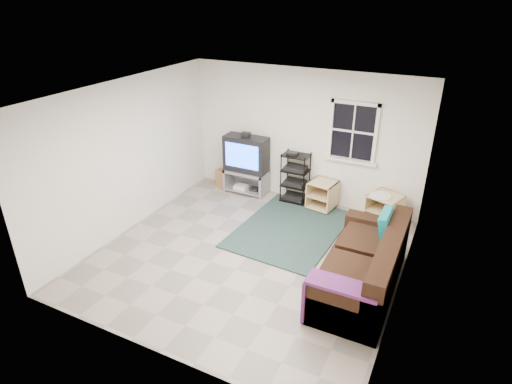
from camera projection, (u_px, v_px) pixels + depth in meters
The scene contains 8 objects.
room at pixel (353, 136), 7.71m from camera, with size 4.60×4.62×4.60m.
tv_unit at pixel (246, 160), 8.69m from camera, with size 0.89×0.44×1.31m.
av_rack at pixel (295, 181), 8.42m from camera, with size 0.52×0.37×1.03m.
side_table_left at pixel (323, 194), 8.23m from camera, with size 0.55×0.55×0.56m.
side_table_right at pixel (385, 207), 7.65m from camera, with size 0.66×0.66×0.61m.
sofa at pixel (364, 268), 5.98m from camera, with size 0.96×2.16×0.99m.
shag_rug at pixel (290, 229), 7.60m from camera, with size 1.65×2.27×0.03m, color black.
paper_bag at pixel (223, 178), 9.15m from camera, with size 0.27×0.17×0.38m, color #A17A48.
Camera 1 is at (2.66, -5.13, 3.91)m, focal length 30.00 mm.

